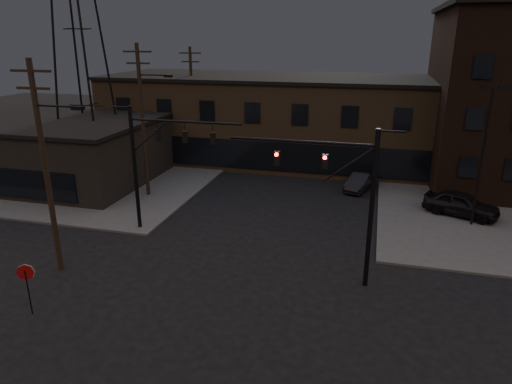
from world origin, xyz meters
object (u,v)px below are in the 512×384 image
traffic_signal_near (348,191)px  stop_sign (26,278)px  parked_car_lot_a (461,204)px  car_crossing (360,182)px  traffic_signal_far (152,156)px

traffic_signal_near → stop_sign: size_ratio=3.23×
parked_car_lot_a → car_crossing: (-7.00, 4.37, -0.30)m
traffic_signal_far → stop_sign: size_ratio=3.23×
traffic_signal_far → parked_car_lot_a: size_ratio=1.62×
traffic_signal_near → traffic_signal_far: same height
car_crossing → traffic_signal_far: bearing=-118.8°
traffic_signal_near → traffic_signal_far: size_ratio=1.00×
traffic_signal_near → car_crossing: (0.14, 15.39, -4.24)m
traffic_signal_far → car_crossing: 17.59m
traffic_signal_far → parked_car_lot_a: traffic_signal_far is taller
parked_car_lot_a → car_crossing: 8.26m
traffic_signal_near → car_crossing: bearing=89.5°
stop_sign → parked_car_lot_a: (20.50, 17.51, -0.85)m
traffic_signal_far → car_crossing: (12.22, 11.89, -4.33)m
traffic_signal_near → stop_sign: 15.17m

